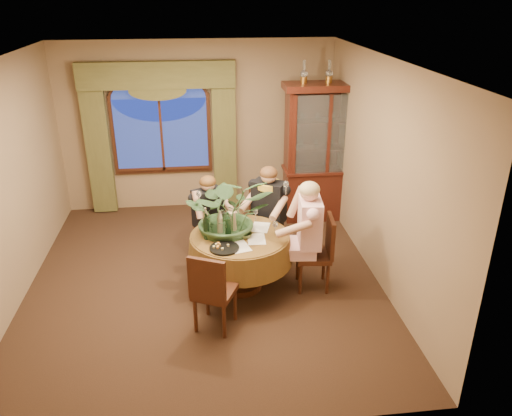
{
  "coord_description": "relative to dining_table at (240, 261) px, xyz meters",
  "views": [
    {
      "loc": [
        0.0,
        -5.69,
        3.54
      ],
      "look_at": [
        0.65,
        -0.25,
        1.1
      ],
      "focal_mm": 35.0,
      "sensor_mm": 36.0,
      "label": 1
    }
  ],
  "objects": [
    {
      "name": "chair_back_right",
      "position": [
        0.34,
        0.79,
        0.1
      ],
      "size": [
        0.55,
        0.55,
        0.96
      ],
      "primitive_type": "cube",
      "rotation": [
        0.0,
        0.0,
        -3.55
      ],
      "color": "black",
      "rests_on": "floor"
    },
    {
      "name": "person_scarf",
      "position": [
        0.46,
        0.7,
        0.32
      ],
      "size": [
        0.66,
        0.65,
        1.39
      ],
      "primitive_type": null,
      "rotation": [
        0.0,
        0.0,
        -3.73
      ],
      "color": "black",
      "rests_on": "floor"
    },
    {
      "name": "oil_lamp_left",
      "position": [
        1.16,
        2.0,
        2.01
      ],
      "size": [
        0.11,
        0.11,
        0.34
      ],
      "primitive_type": null,
      "color": "#A5722D",
      "rests_on": "china_cabinet"
    },
    {
      "name": "wine_glass_person_pink",
      "position": [
        0.43,
        -0.04,
        0.46
      ],
      "size": [
        0.07,
        0.07,
        0.18
      ],
      "primitive_type": null,
      "color": "silver",
      "rests_on": "dining_table"
    },
    {
      "name": "swag_valance",
      "position": [
        -1.05,
        2.6,
        1.9
      ],
      "size": [
        2.45,
        0.16,
        0.42
      ],
      "primitive_type": null,
      "color": "#4D4D25",
      "rests_on": "wall_back"
    },
    {
      "name": "arched_transom",
      "position": [
        -1.05,
        2.68,
        1.71
      ],
      "size": [
        1.6,
        0.06,
        0.44
      ],
      "primitive_type": null,
      "color": "navy",
      "rests_on": "wall_back"
    },
    {
      "name": "wine_bottle_0",
      "position": [
        -0.14,
        -0.04,
        0.54
      ],
      "size": [
        0.07,
        0.07,
        0.33
      ],
      "primitive_type": "cylinder",
      "color": "black",
      "rests_on": "dining_table"
    },
    {
      "name": "floor",
      "position": [
        -0.45,
        0.25,
        -0.38
      ],
      "size": [
        5.0,
        5.0,
        0.0
      ],
      "primitive_type": "plane",
      "color": "black",
      "rests_on": "ground"
    },
    {
      "name": "wall_right",
      "position": [
        1.8,
        0.25,
        1.02
      ],
      "size": [
        0.0,
        5.0,
        5.0
      ],
      "primitive_type": "plane",
      "rotation": [
        1.57,
        0.0,
        -1.57
      ],
      "color": "#846B4E",
      "rests_on": "ground"
    },
    {
      "name": "centerpiece_plant",
      "position": [
        -0.11,
        0.14,
        1.03
      ],
      "size": [
        1.04,
        1.16,
        0.9
      ],
      "primitive_type": "imported",
      "color": "#2F512D",
      "rests_on": "dining_table"
    },
    {
      "name": "dining_table",
      "position": [
        0.0,
        0.0,
        0.0
      ],
      "size": [
        1.61,
        1.61,
        0.75
      ],
      "primitive_type": "cylinder",
      "rotation": [
        0.0,
        0.0,
        0.26
      ],
      "color": "brown",
      "rests_on": "floor"
    },
    {
      "name": "wall_back",
      "position": [
        -0.45,
        2.75,
        1.02
      ],
      "size": [
        4.5,
        0.0,
        4.5
      ],
      "primitive_type": "plane",
      "rotation": [
        1.57,
        0.0,
        0.0
      ],
      "color": "#846B4E",
      "rests_on": "ground"
    },
    {
      "name": "chair_right",
      "position": [
        0.91,
        -0.09,
        0.1
      ],
      "size": [
        0.46,
        0.46,
        0.96
      ],
      "primitive_type": "cube",
      "rotation": [
        0.0,
        0.0,
        1.47
      ],
      "color": "black",
      "rests_on": "floor"
    },
    {
      "name": "oil_lamp_center",
      "position": [
        1.54,
        2.0,
        2.01
      ],
      "size": [
        0.11,
        0.11,
        0.34
      ],
      "primitive_type": null,
      "color": "#A5722D",
      "rests_on": "china_cabinet"
    },
    {
      "name": "drapery_left",
      "position": [
        -2.08,
        2.63,
        0.8
      ],
      "size": [
        0.38,
        0.14,
        2.32
      ],
      "primitive_type": "cube",
      "color": "#4D4D25",
      "rests_on": "floor"
    },
    {
      "name": "china_cabinet",
      "position": [
        1.54,
        2.0,
        0.73
      ],
      "size": [
        1.37,
        0.54,
        2.21
      ],
      "primitive_type": "cube",
      "color": "#33100B",
      "rests_on": "floor"
    },
    {
      "name": "person_back",
      "position": [
        -0.36,
        0.74,
        0.26
      ],
      "size": [
        0.59,
        0.58,
        1.27
      ],
      "primitive_type": null,
      "rotation": [
        0.0,
        0.0,
        -2.69
      ],
      "color": "black",
      "rests_on": "floor"
    },
    {
      "name": "wine_glass_person_scarf",
      "position": [
        0.24,
        0.36,
        0.46
      ],
      "size": [
        0.07,
        0.07,
        0.18
      ],
      "primitive_type": null,
      "color": "silver",
      "rests_on": "dining_table"
    },
    {
      "name": "tasting_paper_0",
      "position": [
        0.19,
        -0.14,
        0.38
      ],
      "size": [
        0.22,
        0.31,
        0.0
      ],
      "primitive_type": "cube",
      "rotation": [
        0.0,
        0.0,
        -0.05
      ],
      "color": "white",
      "rests_on": "dining_table"
    },
    {
      "name": "tasting_paper_2",
      "position": [
        -0.03,
        -0.31,
        0.38
      ],
      "size": [
        0.28,
        0.34,
        0.0
      ],
      "primitive_type": "cube",
      "rotation": [
        0.0,
        0.0,
        0.25
      ],
      "color": "white",
      "rests_on": "dining_table"
    },
    {
      "name": "cheese_platter",
      "position": [
        -0.21,
        -0.34,
        0.39
      ],
      "size": [
        0.35,
        0.35,
        0.02
      ],
      "primitive_type": "cylinder",
      "color": "black",
      "rests_on": "dining_table"
    },
    {
      "name": "tasting_paper_1",
      "position": [
        0.28,
        0.17,
        0.38
      ],
      "size": [
        0.29,
        0.35,
        0.0
      ],
      "primitive_type": "cube",
      "rotation": [
        0.0,
        0.0,
        -0.29
      ],
      "color": "white",
      "rests_on": "dining_table"
    },
    {
      "name": "person_pink",
      "position": [
        0.85,
        -0.09,
        0.35
      ],
      "size": [
        0.53,
        0.56,
        1.44
      ],
      "primitive_type": null,
      "rotation": [
        0.0,
        0.0,
        1.47
      ],
      "color": "beige",
      "rests_on": "floor"
    },
    {
      "name": "stoneware_vase",
      "position": [
        -0.09,
        0.11,
        0.51
      ],
      "size": [
        0.14,
        0.14,
        0.26
      ],
      "primitive_type": null,
      "color": "tan",
      "rests_on": "dining_table"
    },
    {
      "name": "wine_glass_person_back",
      "position": [
        -0.19,
        0.39,
        0.46
      ],
      "size": [
        0.07,
        0.07,
        0.18
      ],
      "primitive_type": null,
      "color": "silver",
      "rests_on": "dining_table"
    },
    {
      "name": "wine_bottle_3",
      "position": [
        -0.41,
        -0.05,
        0.54
      ],
      "size": [
        0.07,
        0.07,
        0.33
      ],
      "primitive_type": "cylinder",
      "color": "black",
      "rests_on": "dining_table"
    },
    {
      "name": "ceiling",
      "position": [
        -0.45,
        0.25,
        2.42
      ],
      "size": [
        5.0,
        5.0,
        0.0
      ],
      "primitive_type": "plane",
      "rotation": [
        3.14,
        0.0,
        0.0
      ],
      "color": "white",
      "rests_on": "wall_back"
    },
    {
      "name": "oil_lamp_right",
      "position": [
        1.92,
        2.0,
        2.01
      ],
      "size": [
        0.11,
        0.11,
        0.34
      ],
      "primitive_type": null,
      "color": "#A5722D",
      "rests_on": "china_cabinet"
    },
    {
      "name": "wine_bottle_1",
      "position": [
        -0.41,
        0.12,
        0.54
      ],
      "size": [
        0.07,
        0.07,
        0.33
      ],
      "primitive_type": "cylinder",
      "color": "tan",
      "rests_on": "dining_table"
    },
    {
      "name": "chair_front_left",
      "position": [
        -0.35,
        -0.76,
        0.1
      ],
      "size": [
        0.56,
        0.56,
        0.96
      ],
      "primitive_type": "cube",
      "rotation": [
        0.0,
        0.0,
        -0.43
      ],
      "color": "black",
      "rests_on": "floor"
    },
    {
      "name": "window",
      "position": [
        -1.05,
        2.68,
        0.92
      ],
      "size": [
        1.62,
        0.1,
        1.32
      ],
      "primitive_type": null,
      "color": "navy",
      "rests_on": "wall_back"
    },
    {
      "name": "olive_bowl",
      "position": [
        0.06,
        -0.07,
        0.4
      ],
      "size": [
        0.17,
        0.17,
        0.05
      ],
      "primitive_type": "imported",
      "color": "#4F5E30",
      "rests_on": "dining_table"
    },
    {
      "name": "drapery_right",
      "position": [
        -0.02,
        2.63,
        0.8
      ],
      "size": [
        0.38,
        0.14,
        2.32
      ],
      "primitive_type": "cube",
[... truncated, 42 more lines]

